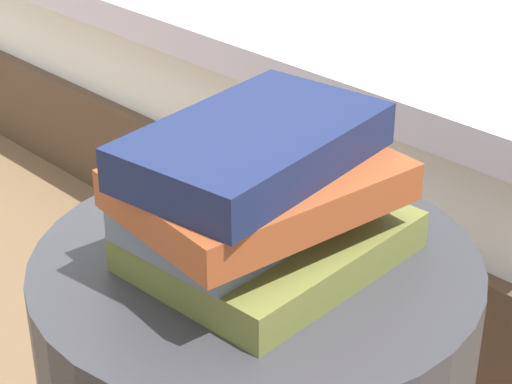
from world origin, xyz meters
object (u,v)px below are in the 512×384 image
Objects in this scene: book_slate at (245,208)px; book_olive at (270,241)px; book_rust at (259,185)px; book_navy at (254,146)px; bed at (358,30)px.

book_olive is at bearing -58.33° from book_slate.
book_navy reaches higher than book_rust.
bed is 1.52m from book_rust.
bed is 8.55× the size of book_slate.
bed reaches higher than book_olive.
book_slate reaches higher than book_olive.
book_olive is 1.06× the size of book_slate.
bed reaches higher than book_navy.
book_slate is 0.94× the size of book_rust.
bed reaches higher than book_rust.
book_rust reaches higher than book_slate.
book_navy is at bearing 123.98° from book_rust.
book_olive is 0.99× the size of book_rust.
book_slate is 0.94× the size of book_navy.
bed is at bearing 31.56° from book_slate.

